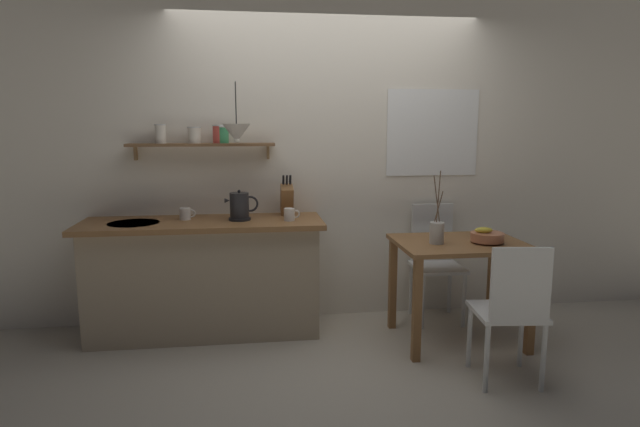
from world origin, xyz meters
TOP-DOWN VIEW (x-y plane):
  - ground_plane at (0.00, 0.00)m, footprint 14.00×14.00m
  - back_wall at (0.20, 0.65)m, footprint 6.80×0.11m
  - kitchen_counter at (-1.00, 0.32)m, footprint 1.83×0.63m
  - wall_shelf at (-1.00, 0.49)m, footprint 1.13×0.20m
  - dining_table at (0.91, -0.09)m, footprint 0.94×0.73m
  - dining_chair_near at (0.96, -0.81)m, footprint 0.45×0.45m
  - dining_chair_far at (0.90, 0.42)m, footprint 0.42×0.42m
  - fruit_bowl at (1.08, -0.15)m, footprint 0.24×0.24m
  - twig_vase at (0.71, -0.12)m, footprint 0.10×0.10m
  - electric_kettle at (-0.71, 0.30)m, footprint 0.26×0.17m
  - knife_block at (-0.34, 0.47)m, footprint 0.10×0.20m
  - coffee_mug_by_sink at (-1.13, 0.37)m, footprint 0.12×0.08m
  - coffee_mug_spare at (-0.34, 0.22)m, footprint 0.12×0.08m
  - pendant_lamp at (-0.72, 0.22)m, footprint 0.21×0.21m

SIDE VIEW (x-z plane):
  - ground_plane at x=0.00m, z-range 0.00..0.00m
  - kitchen_counter at x=-1.00m, z-range 0.01..0.91m
  - dining_chair_near at x=0.96m, z-range 0.05..0.97m
  - dining_chair_far at x=0.90m, z-range 0.05..1.01m
  - dining_table at x=0.91m, z-range 0.25..1.03m
  - fruit_bowl at x=1.08m, z-range 0.76..0.88m
  - twig_vase at x=0.71m, z-range 0.59..1.13m
  - coffee_mug_by_sink at x=-1.13m, z-range 0.91..1.00m
  - coffee_mug_spare at x=-0.34m, z-range 0.91..1.00m
  - electric_kettle at x=-0.71m, z-range 0.89..1.13m
  - knife_block at x=-0.34m, z-range 0.87..1.20m
  - back_wall at x=0.20m, z-range 0.00..2.70m
  - wall_shelf at x=-1.00m, z-range 1.37..1.65m
  - pendant_lamp at x=-0.72m, z-range 1.35..1.79m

